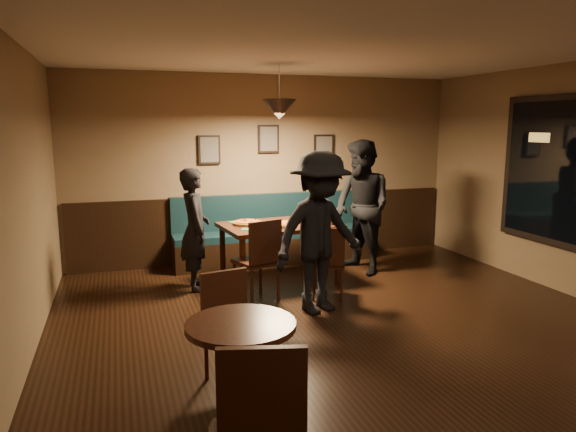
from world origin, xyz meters
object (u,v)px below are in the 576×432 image
(booth_bench, at_px, (274,230))
(cafe_table, at_px, (242,377))
(diner_left, at_px, (195,229))
(cafe_chair_far, at_px, (233,331))
(cafe_chair_near, at_px, (262,420))
(chair_near_right, at_px, (328,261))
(diner_right, at_px, (362,207))
(dining_table, at_px, (280,253))
(tabasco_bottle, at_px, (316,218))
(chair_near_left, at_px, (256,259))
(soda_glass, at_px, (334,219))
(diner_front, at_px, (320,233))

(booth_bench, bearing_deg, cafe_table, -109.55)
(diner_left, distance_m, cafe_chair_far, 2.60)
(cafe_chair_near, bearing_deg, cafe_table, 100.31)
(chair_near_right, xyz_separation_m, diner_right, (0.85, 0.84, 0.49))
(chair_near_right, bearing_deg, dining_table, 140.85)
(cafe_table, xyz_separation_m, cafe_chair_near, (-0.05, -0.72, 0.11))
(diner_left, bearing_deg, tabasco_bottle, -91.03)
(dining_table, relative_size, chair_near_left, 1.49)
(booth_bench, relative_size, diner_left, 1.95)
(chair_near_right, bearing_deg, soda_glass, 83.89)
(cafe_table, bearing_deg, dining_table, 68.36)
(dining_table, distance_m, cafe_chair_far, 2.77)
(booth_bench, distance_m, diner_front, 2.20)
(chair_near_left, distance_m, chair_near_right, 0.87)
(diner_front, xyz_separation_m, cafe_table, (-1.36, -2.00, -0.50))
(diner_front, bearing_deg, cafe_chair_near, -134.35)
(cafe_table, relative_size, cafe_chair_near, 0.77)
(cafe_chair_far, xyz_separation_m, cafe_chair_near, (-0.14, -1.38, 0.05))
(cafe_chair_near, bearing_deg, diner_front, 77.25)
(chair_near_right, xyz_separation_m, diner_front, (-0.28, -0.43, 0.45))
(chair_near_left, xyz_separation_m, soda_glass, (1.11, 0.30, 0.37))
(cafe_chair_far, bearing_deg, cafe_chair_near, 73.33)
(diner_left, height_order, diner_right, diner_right)
(chair_near_right, bearing_deg, diner_left, 174.79)
(diner_left, distance_m, soda_glass, 1.77)
(chair_near_right, distance_m, diner_left, 1.71)
(tabasco_bottle, bearing_deg, booth_bench, 105.66)
(booth_bench, distance_m, tabasco_bottle, 1.10)
(dining_table, bearing_deg, diner_front, -91.66)
(soda_glass, bearing_deg, cafe_chair_far, -129.11)
(diner_front, height_order, cafe_chair_far, diner_front)
(chair_near_right, height_order, diner_left, diner_left)
(booth_bench, xyz_separation_m, cafe_table, (-1.48, -4.17, -0.11))
(diner_front, height_order, tabasco_bottle, diner_front)
(diner_right, bearing_deg, chair_near_left, -81.88)
(chair_near_left, relative_size, soda_glass, 6.36)
(soda_glass, relative_size, cafe_table, 0.20)
(booth_bench, relative_size, chair_near_left, 3.04)
(chair_near_right, bearing_deg, diner_right, 68.33)
(dining_table, relative_size, chair_near_right, 1.67)
(diner_front, bearing_deg, dining_table, 77.83)
(soda_glass, xyz_separation_m, cafe_table, (-1.90, -2.88, -0.48))
(chair_near_right, bearing_deg, chair_near_left, -166.83)
(soda_glass, distance_m, cafe_chair_far, 2.89)
(diner_right, height_order, soda_glass, diner_right)
(chair_near_left, bearing_deg, diner_left, 114.23)
(soda_glass, bearing_deg, tabasco_bottle, 116.18)
(chair_near_right, height_order, diner_front, diner_front)
(dining_table, xyz_separation_m, cafe_chair_far, (-1.17, -2.51, 0.05))
(dining_table, xyz_separation_m, cafe_chair_near, (-1.31, -3.89, 0.11))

